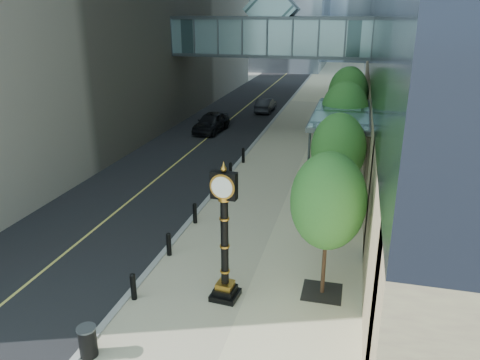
% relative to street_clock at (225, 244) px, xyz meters
% --- Properties ---
extents(ground, '(320.00, 320.00, 0.00)m').
position_rel_street_clock_xyz_m(ground, '(-0.35, -1.86, -2.16)').
color(ground, gray).
rests_on(ground, ground).
extents(road, '(8.00, 180.00, 0.02)m').
position_rel_street_clock_xyz_m(road, '(-7.35, 38.14, -2.15)').
color(road, black).
rests_on(road, ground).
extents(sidewalk, '(8.00, 180.00, 0.06)m').
position_rel_street_clock_xyz_m(sidewalk, '(0.65, 38.14, -2.13)').
color(sidewalk, tan).
rests_on(sidewalk, ground).
extents(curb, '(0.25, 180.00, 0.07)m').
position_rel_street_clock_xyz_m(curb, '(-3.35, 38.14, -2.12)').
color(curb, gray).
rests_on(curb, ground).
extents(skywalk, '(17.00, 4.20, 5.80)m').
position_rel_street_clock_xyz_m(skywalk, '(-3.35, 26.14, 5.55)').
color(skywalk, slate).
rests_on(skywalk, ground).
extents(entrance_canopy, '(3.00, 8.00, 4.38)m').
position_rel_street_clock_xyz_m(entrance_canopy, '(3.13, 12.14, 2.03)').
color(entrance_canopy, '#383F44').
rests_on(entrance_canopy, ground).
extents(bollard_row, '(0.20, 16.20, 0.90)m').
position_rel_street_clock_xyz_m(bollard_row, '(-3.05, 7.14, -1.65)').
color(bollard_row, black).
rests_on(bollard_row, sidewalk).
extents(street_trees, '(2.82, 28.51, 5.80)m').
position_rel_street_clock_xyz_m(street_trees, '(3.25, 14.52, 1.56)').
color(street_trees, black).
rests_on(street_trees, sidewalk).
extents(street_clock, '(0.99, 0.99, 4.84)m').
position_rel_street_clock_xyz_m(street_clock, '(0.00, 0.00, 0.00)').
color(street_clock, black).
rests_on(street_clock, sidewalk).
extents(trash_bin, '(0.53, 0.53, 0.90)m').
position_rel_street_clock_xyz_m(trash_bin, '(-3.05, -3.77, -1.65)').
color(trash_bin, black).
rests_on(trash_bin, sidewalk).
extents(pedestrian, '(0.60, 0.46, 1.49)m').
position_rel_street_clock_xyz_m(pedestrian, '(4.07, 9.36, -1.35)').
color(pedestrian, '#BBB4AB').
rests_on(pedestrian, sidewalk).
extents(car_near, '(2.27, 4.86, 1.61)m').
position_rel_street_clock_xyz_m(car_near, '(-7.62, 22.73, -1.34)').
color(car_near, black).
rests_on(car_near, road).
extents(car_far, '(1.52, 4.10, 1.34)m').
position_rel_street_clock_xyz_m(car_far, '(-4.85, 31.84, -1.47)').
color(car_far, '#222227').
rests_on(car_far, road).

